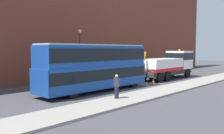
{
  "coord_description": "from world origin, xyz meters",
  "views": [
    {
      "loc": [
        -20.73,
        -14.97,
        3.61
      ],
      "look_at": [
        -4.43,
        0.18,
        2.0
      ],
      "focal_mm": 38.59,
      "sensor_mm": 36.0,
      "label": 1
    }
  ],
  "objects": [
    {
      "name": "recovery_tow_truck",
      "position": [
        5.96,
        0.18,
        1.76
      ],
      "size": [
        10.15,
        2.69,
        3.67
      ],
      "rotation": [
        0.0,
        0.0,
        -0.01
      ],
      "color": "#2D2D2D",
      "rests_on": "ground_plane"
    },
    {
      "name": "ground_plane",
      "position": [
        0.0,
        0.0,
        0.0
      ],
      "size": [
        120.0,
        120.0,
        0.0
      ],
      "primitive_type": "plane",
      "color": "#424247"
    },
    {
      "name": "near_kerb",
      "position": [
        0.0,
        -4.2,
        0.07
      ],
      "size": [
        60.0,
        2.8,
        0.15
      ],
      "primitive_type": "cube",
      "color": "gray",
      "rests_on": "ground_plane"
    },
    {
      "name": "traffic_cone_near_bus",
      "position": [
        -0.23,
        -1.62,
        0.34
      ],
      "size": [
        0.36,
        0.36,
        0.72
      ],
      "color": "orange",
      "rests_on": "ground_plane"
    },
    {
      "name": "street_lamp",
      "position": [
        -3.65,
        5.73,
        3.47
      ],
      "size": [
        0.36,
        0.36,
        5.83
      ],
      "color": "#38383D",
      "rests_on": "ground_plane"
    },
    {
      "name": "building_facade",
      "position": [
        0.0,
        7.92,
        8.07
      ],
      "size": [
        60.0,
        1.5,
        16.0
      ],
      "color": "brown",
      "rests_on": "ground_plane"
    },
    {
      "name": "double_decker_bus",
      "position": [
        -6.47,
        0.18,
        2.23
      ],
      "size": [
        11.06,
        2.61,
        4.06
      ],
      "rotation": [
        0.0,
        0.0,
        -0.01
      ],
      "color": "#19479E",
      "rests_on": "ground_plane"
    },
    {
      "name": "pedestrian_onlooker",
      "position": [
        -8.13,
        -3.71,
        0.99
      ],
      "size": [
        0.41,
        0.47,
        1.71
      ],
      "rotation": [
        0.0,
        0.0,
        0.45
      ],
      "color": "#232333",
      "rests_on": "near_kerb"
    }
  ]
}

